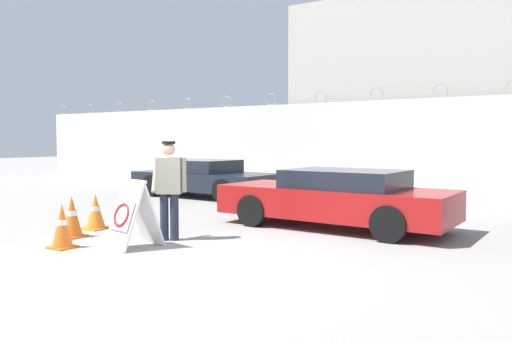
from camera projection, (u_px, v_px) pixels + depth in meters
The scene contains 10 objects.
ground_plane at pixel (185, 265), 7.06m from camera, with size 90.00×90.00×0.00m, color gray.
perimeter_wall at pixel (406, 147), 16.37m from camera, with size 36.00×0.30×3.57m.
building_block at pixel (437, 97), 19.92m from camera, with size 9.76×6.92×7.01m.
barricade_sign at pixel (132, 214), 8.19m from camera, with size 0.73×0.90×1.12m.
security_guard at pixel (169, 185), 8.77m from camera, with size 0.68×0.42×1.75m.
traffic_cone_near at pixel (96, 212), 9.93m from camera, with size 0.44×0.44×0.70m.
traffic_cone_mid at pixel (62, 226), 8.15m from camera, with size 0.38×0.38×0.73m.
traffic_cone_far at pixel (72, 217), 9.08m from camera, with size 0.42×0.42×0.76m.
parked_car_front_coupe at pixel (204, 178), 15.70m from camera, with size 4.81×2.18×1.16m.
parked_car_rear_sedan at pixel (336, 198), 10.06m from camera, with size 4.73×2.05×1.18m.
Camera 1 is at (4.58, -5.35, 1.75)m, focal length 35.00 mm.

